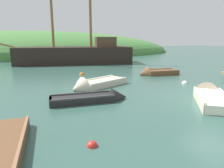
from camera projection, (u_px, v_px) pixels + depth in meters
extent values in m
plane|color=#33564C|center=(216.00, 99.00, 9.54)|extent=(120.00, 120.00, 0.00)
ellipsoid|color=#477F3D|center=(33.00, 55.00, 36.44)|extent=(54.76, 24.01, 8.25)
cube|color=black|center=(75.00, 59.00, 23.34)|extent=(13.16, 6.72, 2.67)
cube|color=#997A51|center=(74.00, 47.00, 23.06)|extent=(12.59, 6.30, 0.10)
cylinder|color=olive|center=(3.00, 44.00, 21.76)|extent=(2.92, 0.86, 0.97)
cylinder|color=olive|center=(90.00, 2.00, 22.31)|extent=(0.30, 0.30, 9.62)
cube|color=#4C3828|center=(105.00, 42.00, 23.50)|extent=(2.77, 3.22, 1.10)
cube|color=black|center=(82.00, 101.00, 9.09)|extent=(2.90, 1.19, 0.40)
cone|color=black|center=(120.00, 97.00, 9.59)|extent=(0.78, 0.94, 0.88)
cube|color=#3B3B3B|center=(50.00, 102.00, 8.68)|extent=(0.20, 0.84, 0.28)
cube|color=#3B3B3B|center=(93.00, 97.00, 9.20)|extent=(0.26, 0.86, 0.05)
cube|color=#3B3B3B|center=(71.00, 98.00, 8.91)|extent=(0.26, 0.86, 0.05)
cube|color=#3B3B3B|center=(84.00, 98.00, 8.64)|extent=(2.76, 0.34, 0.07)
cube|color=#3B3B3B|center=(81.00, 93.00, 9.43)|extent=(2.76, 0.34, 0.07)
cube|color=beige|center=(103.00, 84.00, 12.40)|extent=(3.23, 2.32, 0.45)
cone|color=beige|center=(78.00, 89.00, 11.10)|extent=(1.14, 1.38, 1.19)
cube|color=white|center=(119.00, 79.00, 13.39)|extent=(0.55, 1.08, 0.31)
cube|color=white|center=(96.00, 82.00, 12.00)|extent=(0.62, 1.13, 0.05)
cube|color=white|center=(109.00, 80.00, 12.73)|extent=(0.62, 1.13, 0.05)
cube|color=white|center=(96.00, 78.00, 12.74)|extent=(2.72, 1.22, 0.07)
cube|color=white|center=(110.00, 81.00, 11.94)|extent=(2.72, 1.22, 0.07)
cube|color=brown|center=(162.00, 73.00, 16.13)|extent=(2.62, 1.47, 0.45)
cone|color=brown|center=(143.00, 74.00, 15.73)|extent=(0.77, 1.18, 1.11)
cube|color=#8E6242|center=(175.00, 72.00, 16.43)|extent=(0.25, 1.06, 0.32)
cube|color=#8E6242|center=(157.00, 71.00, 15.98)|extent=(0.31, 1.09, 0.05)
cube|color=#8E6242|center=(167.00, 71.00, 16.21)|extent=(0.31, 1.09, 0.05)
cube|color=#8E6242|center=(158.00, 69.00, 16.59)|extent=(2.43, 0.38, 0.07)
cube|color=#8E6242|center=(165.00, 71.00, 15.56)|extent=(2.43, 0.38, 0.07)
cube|color=brown|center=(2.00, 149.00, 5.13)|extent=(1.34, 3.15, 0.39)
cube|color=#8E6242|center=(12.00, 124.00, 6.49)|extent=(0.95, 0.21, 0.28)
cube|color=#8E6242|center=(6.00, 134.00, 5.60)|extent=(0.97, 0.27, 0.05)
cube|color=#8E6242|center=(22.00, 138.00, 5.21)|extent=(0.37, 2.99, 0.07)
cube|color=beige|center=(212.00, 102.00, 8.76)|extent=(2.64, 2.96, 0.51)
cone|color=beige|center=(205.00, 92.00, 10.41)|extent=(1.33, 1.24, 1.14)
cube|color=white|center=(221.00, 110.00, 7.46)|extent=(0.94, 0.74, 0.35)
cube|color=white|center=(210.00, 94.00, 9.18)|extent=(0.99, 0.80, 0.05)
cube|color=white|center=(216.00, 101.00, 8.25)|extent=(0.99, 0.80, 0.05)
cube|color=white|center=(199.00, 94.00, 8.83)|extent=(1.71, 2.25, 0.07)
sphere|color=white|center=(185.00, 84.00, 12.90)|extent=(0.37, 0.37, 0.37)
sphere|color=red|center=(92.00, 146.00, 5.39)|extent=(0.29, 0.29, 0.29)
sphere|color=orange|center=(82.00, 75.00, 15.99)|extent=(0.39, 0.39, 0.39)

